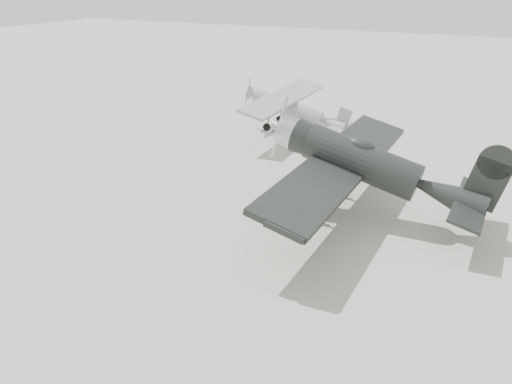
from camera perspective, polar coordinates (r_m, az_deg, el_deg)
ground at (r=18.28m, az=-3.70°, el=-8.08°), size 160.00×160.00×0.00m
lowwing_monoplane at (r=21.25m, az=13.07°, el=2.89°), size 9.58×13.33×4.32m
highwing_monoplane at (r=32.69m, az=4.13°, el=9.82°), size 7.17×10.04×2.87m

